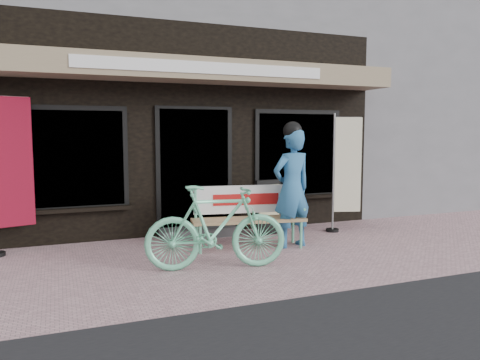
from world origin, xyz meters
name	(u,v)px	position (x,y,z in m)	size (l,w,h in m)	color
ground	(236,263)	(0.00, 0.00, 0.00)	(70.00, 70.00, 0.00)	#C4959C
storefront	(158,78)	(0.00, 4.96, 2.99)	(7.00, 6.77, 6.00)	black
neighbor_right_near	(432,98)	(8.50, 5.50, 2.80)	(10.00, 7.00, 5.60)	slate
bench	(248,211)	(0.50, 0.80, 0.55)	(1.78, 0.71, 0.94)	#6AD0A0
person	(292,186)	(1.13, 0.56, 0.95)	(0.72, 0.53, 1.92)	teal
bicycle	(216,227)	(-0.33, -0.17, 0.55)	(0.51, 1.82, 1.09)	#6AD0A0
nobori_red	(10,171)	(-2.84, 1.65, 1.21)	(0.70, 0.33, 2.35)	gray
nobori_cream	(345,171)	(2.53, 1.19, 1.08)	(0.62, 0.30, 2.09)	gray
menu_stand	(268,207)	(1.14, 1.44, 0.49)	(0.48, 0.16, 0.95)	black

